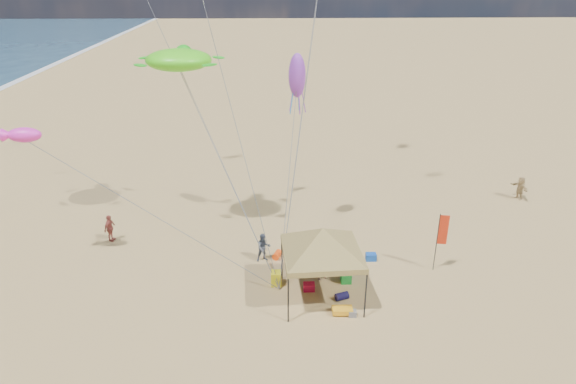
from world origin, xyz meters
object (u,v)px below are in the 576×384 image
canopy_tent (323,231)px  feather_flag (441,233)px  person_near_b (264,248)px  cooler_red (309,287)px  person_near_a (323,263)px  chair_yellow (276,278)px  person_far_c (520,188)px  chair_green (346,276)px  person_near_c (347,249)px  beach_cart (342,310)px  cooler_blue (371,257)px  person_far_a (110,228)px

canopy_tent → feather_flag: (6.09, 2.09, -1.36)m
canopy_tent → person_near_b: bearing=129.3°
feather_flag → cooler_red: (-6.60, -1.56, -1.92)m
feather_flag → person_near_a: size_ratio=1.77×
cooler_red → chair_yellow: chair_yellow is taller
canopy_tent → person_far_c: (14.12, 10.50, -2.69)m
cooler_red → person_far_c: person_far_c is taller
chair_green → person_near_a: 1.28m
person_near_a → person_near_c: 2.01m
feather_flag → chair_green: 5.15m
feather_flag → beach_cart: feather_flag is taller
person_near_c → person_far_c: person_near_c is taller
canopy_tent → cooler_red: size_ratio=12.52×
canopy_tent → cooler_blue: bearing=47.1°
feather_flag → person_near_c: bearing=169.8°
person_near_c → person_far_c: (12.49, 7.60, -0.08)m
canopy_tent → cooler_red: canopy_tent is taller
cooler_red → person_far_a: bearing=154.4°
feather_flag → canopy_tent: bearing=-161.0°
person_near_a → feather_flag: bearing=158.6°
chair_green → cooler_blue: bearing=51.0°
feather_flag → person_far_c: (8.03, 8.41, -1.33)m
canopy_tent → person_near_a: canopy_tent is taller
feather_flag → person_near_b: size_ratio=2.04×
person_near_c → person_near_a: bearing=68.8°
canopy_tent → person_near_c: (1.62, 2.90, -2.61)m
chair_green → beach_cart: (-0.50, -2.51, -0.15)m
feather_flag → chair_yellow: bearing=-172.8°
person_near_b → person_far_a: person_far_a is taller
canopy_tent → chair_green: canopy_tent is taller
person_near_b → person_near_c: size_ratio=0.90×
person_near_a → person_near_b: (-2.90, 1.82, -0.12)m
person_near_a → person_far_c: (13.91, 9.03, -0.11)m
cooler_red → chair_yellow: 1.65m
beach_cart → person_near_c: 4.34m
person_far_c → person_near_a: bearing=-75.6°
canopy_tent → chair_yellow: (-2.06, 1.07, -3.12)m
canopy_tent → feather_flag: canopy_tent is taller
cooler_red → person_far_c: size_ratio=0.34×
chair_green → person_near_c: (0.28, 1.71, 0.51)m
chair_green → beach_cart: 2.56m
chair_green → chair_yellow: size_ratio=1.00×
cooler_blue → person_near_a: person_near_a is taller
cooler_red → chair_green: 1.97m
cooler_red → person_near_a: (0.72, 0.94, 0.71)m
cooler_blue → person_near_a: 3.27m
cooler_blue → beach_cart: 4.94m
cooler_red → chair_green: chair_green is taller
person_near_a → person_near_c: bearing=-162.1°
canopy_tent → cooler_red: bearing=133.7°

